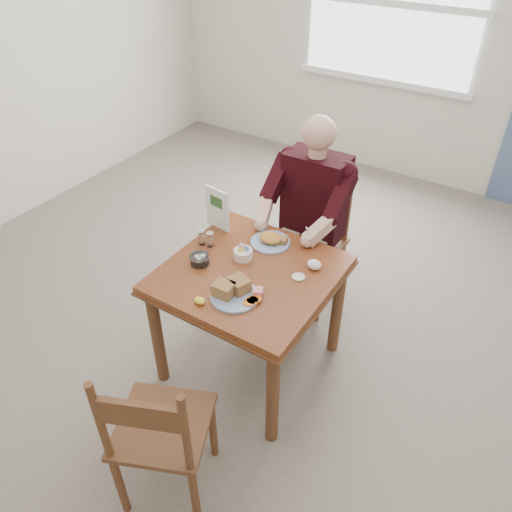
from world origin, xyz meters
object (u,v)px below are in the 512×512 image
Objects in this scene: far_plate at (271,240)px; diner at (310,205)px; chair_far at (312,240)px; near_plate at (234,291)px; table at (250,286)px; chair_near at (159,433)px.

diner is at bearing 85.42° from far_plate.
chair_far reaches higher than near_plate.
far_plate reaches higher than table.
near_plate is at bearing -87.40° from chair_far.
far_plate is (-0.08, 0.50, -0.01)m from near_plate.
chair_near is 3.68× the size of far_plate.
diner is at bearing 93.77° from chair_near.
chair_far is (0.00, 0.80, -0.16)m from table.
far_plate is (-0.14, 1.21, 0.30)m from chair_near.
far_plate is (-0.03, 0.29, 0.14)m from table.
chair_far is 1.00× the size of chair_near.
table is at bearing 102.00° from near_plate.
table is 0.81m from chair_far.
chair_far is 3.68× the size of far_plate.
far_plate is at bearing 96.64° from table.
near_plate reaches higher than table.
chair_far is 0.59m from far_plate.
far_plate is (-0.03, -0.42, -0.04)m from diner.
chair_near is 0.77m from near_plate.
diner is 0.42m from far_plate.
table is 0.66× the size of diner.
chair_far is 1.72m from chair_near.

